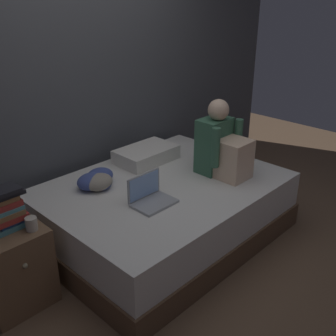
{
  "coord_description": "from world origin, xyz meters",
  "views": [
    {
      "loc": [
        -1.94,
        -1.83,
        2.01
      ],
      "look_at": [
        0.04,
        0.1,
        0.77
      ],
      "focal_mm": 42.94,
      "sensor_mm": 36.0,
      "label": 1
    }
  ],
  "objects_px": {
    "nightstand": "(12,267)",
    "laptop": "(150,196)",
    "person_sitting": "(222,147)",
    "clothes_pile": "(97,180)",
    "bed": "(164,210)",
    "book_stack": "(6,210)",
    "mug": "(31,224)",
    "pillow": "(146,154)"
  },
  "relations": [
    {
      "from": "laptop",
      "to": "clothes_pile",
      "type": "distance_m",
      "value": 0.51
    },
    {
      "from": "nightstand",
      "to": "mug",
      "type": "distance_m",
      "value": 0.38
    },
    {
      "from": "pillow",
      "to": "person_sitting",
      "type": "bearing_deg",
      "value": -68.29
    },
    {
      "from": "bed",
      "to": "person_sitting",
      "type": "height_order",
      "value": "person_sitting"
    },
    {
      "from": "book_stack",
      "to": "mug",
      "type": "bearing_deg",
      "value": -53.98
    },
    {
      "from": "laptop",
      "to": "book_stack",
      "type": "distance_m",
      "value": 1.02
    },
    {
      "from": "bed",
      "to": "book_stack",
      "type": "height_order",
      "value": "book_stack"
    },
    {
      "from": "bed",
      "to": "laptop",
      "type": "relative_size",
      "value": 6.25
    },
    {
      "from": "nightstand",
      "to": "person_sitting",
      "type": "relative_size",
      "value": 0.88
    },
    {
      "from": "bed",
      "to": "clothes_pile",
      "type": "xyz_separation_m",
      "value": [
        -0.44,
        0.34,
        0.32
      ]
    },
    {
      "from": "clothes_pile",
      "to": "nightstand",
      "type": "bearing_deg",
      "value": -168.95
    },
    {
      "from": "clothes_pile",
      "to": "laptop",
      "type": "bearing_deg",
      "value": -76.1
    },
    {
      "from": "nightstand",
      "to": "clothes_pile",
      "type": "distance_m",
      "value": 0.93
    },
    {
      "from": "nightstand",
      "to": "book_stack",
      "type": "bearing_deg",
      "value": 10.03
    },
    {
      "from": "laptop",
      "to": "book_stack",
      "type": "bearing_deg",
      "value": 160.46
    },
    {
      "from": "laptop",
      "to": "book_stack",
      "type": "relative_size",
      "value": 1.11
    },
    {
      "from": "bed",
      "to": "pillow",
      "type": "relative_size",
      "value": 3.57
    },
    {
      "from": "pillow",
      "to": "mug",
      "type": "xyz_separation_m",
      "value": [
        -1.39,
        -0.4,
        0.04
      ]
    },
    {
      "from": "nightstand",
      "to": "pillow",
      "type": "height_order",
      "value": "pillow"
    },
    {
      "from": "bed",
      "to": "laptop",
      "type": "xyz_separation_m",
      "value": [
        -0.31,
        -0.16,
        0.32
      ]
    },
    {
      "from": "bed",
      "to": "pillow",
      "type": "bearing_deg",
      "value": 64.06
    },
    {
      "from": "person_sitting",
      "to": "book_stack",
      "type": "xyz_separation_m",
      "value": [
        -1.75,
        0.4,
        -0.05
      ]
    },
    {
      "from": "person_sitting",
      "to": "clothes_pile",
      "type": "xyz_separation_m",
      "value": [
        -0.92,
        0.56,
        -0.19
      ]
    },
    {
      "from": "bed",
      "to": "laptop",
      "type": "distance_m",
      "value": 0.47
    },
    {
      "from": "person_sitting",
      "to": "mug",
      "type": "xyz_separation_m",
      "value": [
        -1.66,
        0.27,
        -0.15
      ]
    },
    {
      "from": "bed",
      "to": "clothes_pile",
      "type": "relative_size",
      "value": 5.74
    },
    {
      "from": "book_stack",
      "to": "person_sitting",
      "type": "bearing_deg",
      "value": -12.82
    },
    {
      "from": "person_sitting",
      "to": "nightstand",
      "type": "bearing_deg",
      "value": 167.65
    },
    {
      "from": "pillow",
      "to": "mug",
      "type": "height_order",
      "value": "mug"
    },
    {
      "from": "nightstand",
      "to": "pillow",
      "type": "bearing_deg",
      "value": 10.53
    },
    {
      "from": "clothes_pile",
      "to": "pillow",
      "type": "bearing_deg",
      "value": 9.83
    },
    {
      "from": "mug",
      "to": "pillow",
      "type": "bearing_deg",
      "value": 16.15
    },
    {
      "from": "nightstand",
      "to": "clothes_pile",
      "type": "bearing_deg",
      "value": 11.05
    },
    {
      "from": "bed",
      "to": "mug",
      "type": "height_order",
      "value": "mug"
    },
    {
      "from": "bed",
      "to": "book_stack",
      "type": "bearing_deg",
      "value": 172.13
    },
    {
      "from": "laptop",
      "to": "mug",
      "type": "distance_m",
      "value": 0.88
    },
    {
      "from": "nightstand",
      "to": "laptop",
      "type": "bearing_deg",
      "value": -18.49
    },
    {
      "from": "nightstand",
      "to": "laptop",
      "type": "xyz_separation_m",
      "value": [
        0.99,
        -0.33,
        0.29
      ]
    },
    {
      "from": "book_stack",
      "to": "clothes_pile",
      "type": "height_order",
      "value": "book_stack"
    },
    {
      "from": "laptop",
      "to": "bed",
      "type": "bearing_deg",
      "value": 27.44
    },
    {
      "from": "bed",
      "to": "pillow",
      "type": "height_order",
      "value": "pillow"
    },
    {
      "from": "bed",
      "to": "mug",
      "type": "distance_m",
      "value": 1.23
    }
  ]
}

